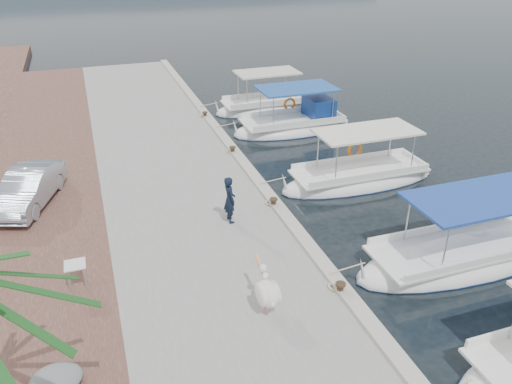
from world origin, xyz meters
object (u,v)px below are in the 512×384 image
at_px(fishing_caique_c, 358,180).
at_px(parked_car, 28,188).
at_px(fishing_caique_d, 294,126).
at_px(fishing_caique_e, 264,109).
at_px(fisherman, 230,200).
at_px(fishing_caique_b, 466,257).
at_px(pelican, 267,292).

distance_m(fishing_caique_c, parked_car, 12.47).
xyz_separation_m(fishing_caique_c, fishing_caique_d, (-0.07, 6.50, 0.07)).
distance_m(fishing_caique_d, fishing_caique_e, 3.47).
distance_m(fishing_caique_e, fisherman, 13.24).
bearing_deg(fishing_caique_c, parked_car, 173.53).
bearing_deg(parked_car, fishing_caique_c, 13.03).
relative_size(fishing_caique_c, fishing_caique_e, 1.16).
xyz_separation_m(fishing_caique_b, parked_car, (-12.81, 7.29, 1.00)).
distance_m(fishing_caique_b, fishing_caique_c, 5.91).
height_order(fishing_caique_d, pelican, fishing_caique_d).
height_order(fishing_caique_b, parked_car, fishing_caique_b).
bearing_deg(fishing_caique_c, fishing_caique_d, 90.65).
bearing_deg(pelican, fishing_caique_e, 70.34).
xyz_separation_m(fishing_caique_b, pelican, (-6.85, -0.70, 0.97)).
xyz_separation_m(fishing_caique_d, fishing_caique_e, (-0.40, 3.45, -0.07)).
bearing_deg(fishing_caique_d, pelican, -115.73).
bearing_deg(fisherman, fishing_caique_b, -124.09).
distance_m(fishing_caique_b, pelican, 6.95).
relative_size(fishing_caique_b, fishing_caique_c, 1.14).
height_order(fishing_caique_c, fishing_caique_d, same).
bearing_deg(fishing_caique_c, fishing_caique_b, -85.49).
xyz_separation_m(fishing_caique_c, fisherman, (-6.02, -2.02, 1.18)).
bearing_deg(fishing_caique_d, fishing_caique_b, -87.51).
relative_size(fishing_caique_b, pelican, 5.17).
height_order(fishing_caique_b, fishing_caique_d, same).
relative_size(fishing_caique_d, fishing_caique_e, 1.10).
bearing_deg(fishing_caique_c, fisherman, -161.46).
distance_m(fishing_caique_c, fisherman, 6.46).
bearing_deg(fisherman, fishing_caique_e, -28.10).
relative_size(fishing_caique_e, parked_car, 1.52).
height_order(fishing_caique_d, fishing_caique_e, same).
relative_size(pelican, parked_car, 0.39).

